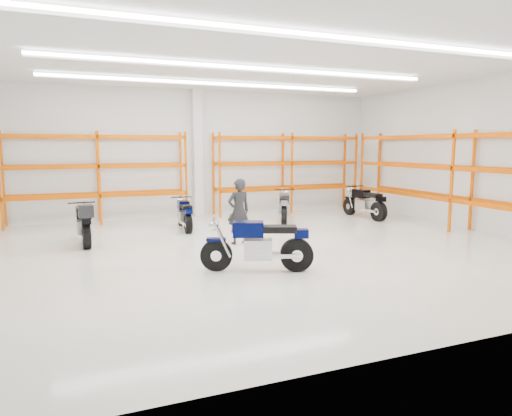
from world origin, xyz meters
name	(u,v)px	position (x,y,z in m)	size (l,w,h in m)	color
ground	(259,249)	(0.00, 0.00, 0.00)	(14.00, 14.00, 0.00)	silver
room_shell	(258,114)	(0.00, 0.03, 3.28)	(14.02, 12.02, 4.51)	white
motorcycle_main	(262,246)	(-0.69, -1.88, 0.53)	(2.18, 1.11, 1.13)	black
motorcycle_back_a	(84,224)	(-3.96, 2.15, 0.54)	(0.69, 2.17, 1.12)	black
motorcycle_back_b	(185,215)	(-1.10, 3.24, 0.45)	(0.64, 1.95, 0.95)	black
motorcycle_back_c	(284,207)	(2.37, 3.53, 0.48)	(1.07, 1.95, 1.03)	black
motorcycle_back_d	(366,204)	(5.27, 3.04, 0.52)	(0.74, 2.25, 1.10)	black
standing_man	(239,211)	(-0.24, 0.76, 0.85)	(0.62, 0.41, 1.70)	black
structural_column	(197,154)	(0.00, 5.82, 2.25)	(0.32, 0.32, 4.50)	white
pallet_racking_back_left	(98,169)	(-3.40, 5.48, 1.79)	(5.67, 0.87, 3.00)	#DB3F00
pallet_racking_back_right	(287,165)	(3.40, 5.48, 1.79)	(5.67, 0.87, 3.00)	#DB3F00
pallet_racking_side	(463,170)	(6.48, 0.00, 1.81)	(0.87, 9.07, 3.00)	#DB3F00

